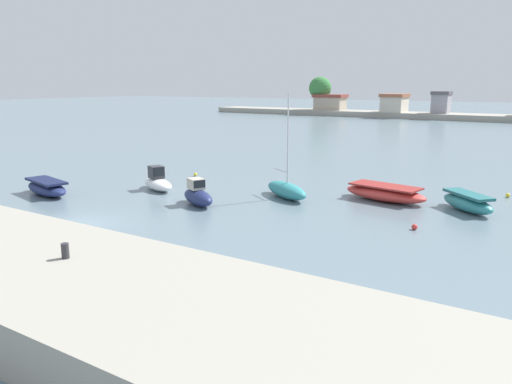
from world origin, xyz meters
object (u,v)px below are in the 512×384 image
Objects in this scene: mooring_buoy_3 at (192,184)px; mooring_buoy_4 at (508,195)px; moored_boat_2 at (198,196)px; moored_boat_0 at (47,188)px; moored_boat_4 at (385,193)px; mooring_buoy_0 at (195,174)px; moored_boat_5 at (467,203)px; mooring_bollard at (65,251)px; mooring_buoy_2 at (414,227)px; moored_boat_3 at (286,190)px; moored_boat_1 at (158,182)px.

mooring_buoy_4 reaches higher than mooring_buoy_3.
moored_boat_2 is 11.83× the size of mooring_buoy_4.
moored_boat_0 reaches higher than moored_boat_4.
moored_boat_2 reaches higher than mooring_buoy_0.
moored_boat_5 is (24.84, 10.71, 0.02)m from moored_boat_0.
mooring_buoy_0 reaches higher than mooring_buoy_3.
mooring_bollard reaches higher than mooring_buoy_2.
mooring_buoy_3 is (-17.02, 2.54, -0.01)m from mooring_buoy_2.
moored_boat_3 reaches higher than mooring_buoy_0.
moored_boat_2 is at bearing -46.47° from mooring_buoy_3.
mooring_buoy_3 is at bearing 89.53° from moored_boat_1.
mooring_buoy_2 is (18.15, -0.19, -0.39)m from moored_boat_1.
moored_boat_4 is 19.61× the size of mooring_buoy_4.
moored_boat_0 is 16.34× the size of mooring_buoy_2.
mooring_buoy_2 is (-1.54, -5.59, -0.37)m from moored_boat_5.
moored_boat_1 is 5.65m from moored_boat_2.
moored_boat_5 is at bearing 9.34° from mooring_buoy_3.
mooring_buoy_3 is (2.31, -3.24, -0.01)m from mooring_buoy_0.
moored_boat_3 reaches higher than moored_boat_5.
moored_boat_4 is (4.13, 20.98, -1.40)m from mooring_bollard.
moored_boat_1 reaches higher than mooring_buoy_3.
mooring_buoy_3 is (-4.14, 4.36, -0.45)m from moored_boat_2.
mooring_buoy_2 is at bearing -48.77° from moored_boat_4.
moored_boat_3 reaches higher than moored_boat_0.
moored_boat_0 is 17.02× the size of mooring_buoy_0.
mooring_buoy_2 reaches higher than mooring_buoy_3.
moored_boat_4 is at bearing 56.86° from moored_boat_3.
mooring_bollard is 0.09× the size of moored_boat_4.
moored_boat_2 is 9.98m from mooring_buoy_0.
moored_boat_2 is at bearing -141.49° from mooring_buoy_4.
moored_boat_0 is 7.40m from moored_boat_1.
mooring_buoy_4 is at bearing 52.03° from moored_boat_1.
mooring_buoy_0 is (-1.18, 5.59, -0.40)m from moored_boat_1.
moored_boat_3 reaches higher than moored_boat_4.
mooring_buoy_4 is (20.15, 8.37, 0.01)m from mooring_buoy_3.
moored_boat_4 is at bearing -138.15° from moored_boat_5.
moored_boat_1 is 15.66m from moored_boat_4.
mooring_bollard is 1.78× the size of mooring_buoy_4.
mooring_buoy_4 is (12.36, 8.00, -0.39)m from moored_boat_3.
mooring_buoy_3 is at bearing -157.43° from mooring_buoy_4.
moored_boat_0 is at bearing -167.61° from mooring_buoy_2.
mooring_bollard reaches higher than mooring_buoy_0.
moored_boat_5 is at bearing 36.28° from moored_boat_0.
moored_boat_3 is 10.50m from mooring_buoy_0.
moored_boat_5 is 14.18× the size of mooring_buoy_3.
moored_boat_2 reaches higher than moored_boat_5.
moored_boat_1 is at bearing -153.26° from mooring_buoy_4.
moored_boat_0 is at bearing -118.71° from moored_boat_3.
moored_boat_3 is at bearing 80.11° from moored_boat_2.
mooring_buoy_4 is (10.73, 26.26, -1.73)m from mooring_bollard.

